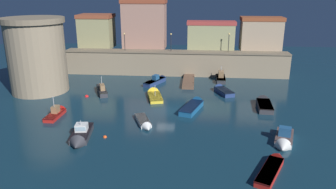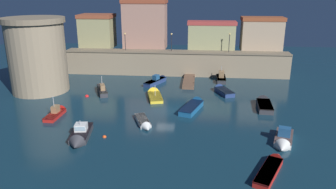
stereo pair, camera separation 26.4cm
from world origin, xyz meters
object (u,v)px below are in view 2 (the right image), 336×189
object	(u,v)px
quay_lamp_2	(229,40)
moored_boat_7	(221,76)
quay_lamp_1	(171,39)
moored_boat_8	(283,140)
moored_boat_5	(144,123)
moored_boat_11	(154,94)
mooring_buoy_0	(87,97)
mooring_buoy_1	(104,137)
moored_boat_4	(264,104)
moored_boat_3	(58,112)
moored_boat_6	(158,80)
moored_boat_10	(222,90)
fortress_tower	(37,55)
moored_boat_2	(194,105)
moored_boat_1	(80,136)
quay_lamp_0	(125,39)
moored_boat_9	(102,89)
moored_boat_0	(272,167)

from	to	relation	value
quay_lamp_2	moored_boat_7	size ratio (longest dim) A/B	0.51
quay_lamp_1	moored_boat_8	distance (m)	32.72
moored_boat_5	moored_boat_11	size ratio (longest dim) A/B	0.85
mooring_buoy_0	mooring_buoy_1	distance (m)	15.51
moored_boat_4	moored_boat_3	bearing A→B (deg)	105.99
moored_boat_4	moored_boat_8	xyz separation A→B (m)	(-0.08, -11.96, 0.04)
moored_boat_6	moored_boat_10	world-z (taller)	moored_boat_6
moored_boat_7	moored_boat_8	distance (m)	26.51
moored_boat_4	mooring_buoy_1	distance (m)	23.22
fortress_tower	moored_boat_11	bearing A→B (deg)	-3.44
moored_boat_6	moored_boat_10	bearing A→B (deg)	-87.71
moored_boat_2	moored_boat_6	xyz separation A→B (m)	(-6.67, 12.29, 0.05)
moored_boat_4	moored_boat_5	distance (m)	17.93
quay_lamp_2	moored_boat_11	size ratio (longest dim) A/B	0.56
quay_lamp_2	moored_boat_1	xyz separation A→B (m)	(-18.45, -29.68, -6.50)
moored_boat_4	moored_boat_5	world-z (taller)	moored_boat_4
quay_lamp_0	moored_boat_1	xyz separation A→B (m)	(1.25, -29.68, -6.38)
moored_boat_3	moored_boat_7	distance (m)	30.24
fortress_tower	moored_boat_9	world-z (taller)	fortress_tower
quay_lamp_2	mooring_buoy_1	bearing A→B (deg)	-119.05
moored_boat_2	moored_boat_7	size ratio (longest dim) A/B	1.00
moored_boat_5	moored_boat_11	bearing A→B (deg)	159.39
moored_boat_6	moored_boat_2	bearing A→B (deg)	-126.53
quay_lamp_0	moored_boat_8	bearing A→B (deg)	-50.58
quay_lamp_0	moored_boat_5	bearing A→B (deg)	-72.88
moored_boat_4	quay_lamp_0	bearing A→B (deg)	58.77
quay_lamp_2	moored_boat_11	distance (m)	19.53
quay_lamp_0	moored_boat_7	bearing A→B (deg)	-8.00
mooring_buoy_1	moored_boat_6	bearing A→B (deg)	81.84
quay_lamp_0	quay_lamp_2	xyz separation A→B (m)	(19.70, -0.00, 0.12)
moored_boat_6	moored_boat_9	size ratio (longest dim) A/B	1.01
fortress_tower	mooring_buoy_1	xyz separation A→B (m)	(15.21, -16.24, -5.96)
moored_boat_0	moored_boat_5	bearing A→B (deg)	81.39
moored_boat_1	moored_boat_4	world-z (taller)	moored_boat_1
quay_lamp_2	mooring_buoy_1	size ratio (longest dim) A/B	7.85
moored_boat_6	mooring_buoy_0	size ratio (longest dim) A/B	11.06
moored_boat_3	moored_boat_8	bearing A→B (deg)	-100.85
fortress_tower	moored_boat_1	bearing A→B (deg)	-53.54
moored_boat_3	moored_boat_6	xyz separation A→B (m)	(11.36, 16.53, 0.08)
moored_boat_6	moored_boat_11	bearing A→B (deg)	-152.09
moored_boat_11	mooring_buoy_1	distance (m)	15.54
moored_boat_11	quay_lamp_2	bearing A→B (deg)	-56.14
moored_boat_1	moored_boat_2	bearing A→B (deg)	124.48
quay_lamp_1	moored_boat_5	distance (m)	25.84
moored_boat_3	moored_boat_5	xyz separation A→B (m)	(12.04, -2.38, -0.13)
quay_lamp_1	moored_boat_11	size ratio (longest dim) A/B	0.54
moored_boat_4	moored_boat_5	bearing A→B (deg)	121.63
mooring_buoy_0	quay_lamp_2	bearing A→B (deg)	33.01
quay_lamp_1	moored_boat_9	distance (m)	17.19
quay_lamp_1	moored_boat_0	world-z (taller)	quay_lamp_1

